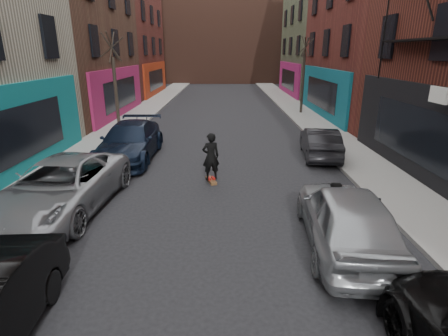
{
  "coord_description": "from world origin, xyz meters",
  "views": [
    {
      "loc": [
        0.26,
        -3.12,
        4.58
      ],
      "look_at": [
        0.25,
        5.84,
        1.6
      ],
      "focal_mm": 28.0,
      "sensor_mm": 36.0,
      "label": 1
    }
  ],
  "objects_px": {
    "skateboarder": "(211,157)",
    "skateboard": "(211,180)",
    "tree_left_far": "(114,74)",
    "parked_left_far": "(62,186)",
    "pedestrian": "(332,210)",
    "parked_right_far": "(346,217)",
    "tree_right_far": "(304,67)",
    "parked_right_end": "(320,143)",
    "parked_left_end": "(130,141)"
  },
  "relations": [
    {
      "from": "parked_right_far",
      "to": "parked_right_end",
      "type": "xyz_separation_m",
      "value": [
        1.4,
        7.79,
        -0.14
      ]
    },
    {
      "from": "tree_right_far",
      "to": "skateboarder",
      "type": "bearing_deg",
      "value": -113.25
    },
    {
      "from": "tree_right_far",
      "to": "parked_right_end",
      "type": "bearing_deg",
      "value": -97.77
    },
    {
      "from": "tree_right_far",
      "to": "parked_right_far",
      "type": "distance_m",
      "value": 19.93
    },
    {
      "from": "tree_right_far",
      "to": "parked_right_far",
      "type": "xyz_separation_m",
      "value": [
        -3.0,
        -19.51,
        -2.72
      ]
    },
    {
      "from": "skateboard",
      "to": "pedestrian",
      "type": "distance_m",
      "value": 5.26
    },
    {
      "from": "tree_left_far",
      "to": "parked_right_far",
      "type": "height_order",
      "value": "tree_left_far"
    },
    {
      "from": "tree_left_far",
      "to": "skateboard",
      "type": "distance_m",
      "value": 11.28
    },
    {
      "from": "parked_right_far",
      "to": "pedestrian",
      "type": "height_order",
      "value": "parked_right_far"
    },
    {
      "from": "parked_left_far",
      "to": "skateboarder",
      "type": "bearing_deg",
      "value": 33.24
    },
    {
      "from": "tree_left_far",
      "to": "tree_right_far",
      "type": "relative_size",
      "value": 0.96
    },
    {
      "from": "parked_left_end",
      "to": "skateboard",
      "type": "distance_m",
      "value": 4.79
    },
    {
      "from": "parked_right_far",
      "to": "tree_right_far",
      "type": "bearing_deg",
      "value": -93.76
    },
    {
      "from": "parked_left_end",
      "to": "pedestrian",
      "type": "bearing_deg",
      "value": -45.39
    },
    {
      "from": "skateboarder",
      "to": "tree_left_far",
      "type": "bearing_deg",
      "value": -75.05
    },
    {
      "from": "parked_right_far",
      "to": "parked_right_end",
      "type": "distance_m",
      "value": 7.92
    },
    {
      "from": "tree_left_far",
      "to": "tree_right_far",
      "type": "xyz_separation_m",
      "value": [
        12.4,
        6.0,
        0.15
      ]
    },
    {
      "from": "parked_right_end",
      "to": "skateboarder",
      "type": "xyz_separation_m",
      "value": [
        -4.83,
        -3.25,
        0.3
      ]
    },
    {
      "from": "tree_left_far",
      "to": "pedestrian",
      "type": "distance_m",
      "value": 16.18
    },
    {
      "from": "skateboard",
      "to": "pedestrian",
      "type": "bearing_deg",
      "value": -70.3
    },
    {
      "from": "skateboard",
      "to": "parked_right_far",
      "type": "bearing_deg",
      "value": -71.58
    },
    {
      "from": "tree_right_far",
      "to": "parked_right_end",
      "type": "distance_m",
      "value": 12.17
    },
    {
      "from": "parked_left_far",
      "to": "tree_right_far",
      "type": "bearing_deg",
      "value": 62.22
    },
    {
      "from": "parked_left_far",
      "to": "pedestrian",
      "type": "relative_size",
      "value": 3.69
    },
    {
      "from": "parked_left_far",
      "to": "parked_right_far",
      "type": "xyz_separation_m",
      "value": [
        7.8,
        -2.1,
        0.03
      ]
    },
    {
      "from": "skateboarder",
      "to": "parked_right_far",
      "type": "bearing_deg",
      "value": 108.42
    },
    {
      "from": "skateboarder",
      "to": "pedestrian",
      "type": "xyz_separation_m",
      "value": [
        3.23,
        -4.08,
        -0.21
      ]
    },
    {
      "from": "tree_left_far",
      "to": "pedestrian",
      "type": "bearing_deg",
      "value": -54.82
    },
    {
      "from": "tree_right_far",
      "to": "parked_right_far",
      "type": "bearing_deg",
      "value": -98.74
    },
    {
      "from": "tree_left_far",
      "to": "pedestrian",
      "type": "xyz_separation_m",
      "value": [
        9.2,
        -13.05,
        -2.61
      ]
    },
    {
      "from": "skateboarder",
      "to": "pedestrian",
      "type": "distance_m",
      "value": 5.21
    },
    {
      "from": "tree_right_far",
      "to": "parked_left_end",
      "type": "height_order",
      "value": "tree_right_far"
    },
    {
      "from": "tree_right_far",
      "to": "parked_left_far",
      "type": "xyz_separation_m",
      "value": [
        -10.8,
        -17.41,
        -2.75
      ]
    },
    {
      "from": "tree_left_far",
      "to": "parked_left_end",
      "type": "xyz_separation_m",
      "value": [
        2.26,
        -6.03,
        -2.58
      ]
    },
    {
      "from": "parked_left_end",
      "to": "skateboarder",
      "type": "height_order",
      "value": "skateboarder"
    },
    {
      "from": "parked_right_far",
      "to": "pedestrian",
      "type": "xyz_separation_m",
      "value": [
        -0.2,
        0.46,
        -0.04
      ]
    },
    {
      "from": "skateboard",
      "to": "skateboarder",
      "type": "relative_size",
      "value": 0.46
    },
    {
      "from": "skateboarder",
      "to": "skateboard",
      "type": "bearing_deg",
      "value": 180.0
    },
    {
      "from": "parked_left_end",
      "to": "pedestrian",
      "type": "relative_size",
      "value": 3.65
    },
    {
      "from": "parked_right_end",
      "to": "pedestrian",
      "type": "height_order",
      "value": "pedestrian"
    },
    {
      "from": "parked_left_far",
      "to": "parked_left_end",
      "type": "xyz_separation_m",
      "value": [
        0.66,
        5.38,
        0.03
      ]
    },
    {
      "from": "parked_right_far",
      "to": "skateboarder",
      "type": "distance_m",
      "value": 5.69
    },
    {
      "from": "parked_left_end",
      "to": "parked_right_end",
      "type": "distance_m",
      "value": 8.54
    },
    {
      "from": "skateboard",
      "to": "skateboarder",
      "type": "bearing_deg",
      "value": 0.0
    },
    {
      "from": "parked_right_end",
      "to": "parked_left_far",
      "type": "bearing_deg",
      "value": 38.24
    },
    {
      "from": "parked_left_far",
      "to": "skateboard",
      "type": "relative_size",
      "value": 7.0
    },
    {
      "from": "skateboard",
      "to": "pedestrian",
      "type": "height_order",
      "value": "pedestrian"
    },
    {
      "from": "parked_left_far",
      "to": "skateboarder",
      "type": "distance_m",
      "value": 5.01
    },
    {
      "from": "parked_left_end",
      "to": "skateboard",
      "type": "height_order",
      "value": "parked_left_end"
    },
    {
      "from": "tree_right_far",
      "to": "skateboard",
      "type": "relative_size",
      "value": 8.5
    }
  ]
}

